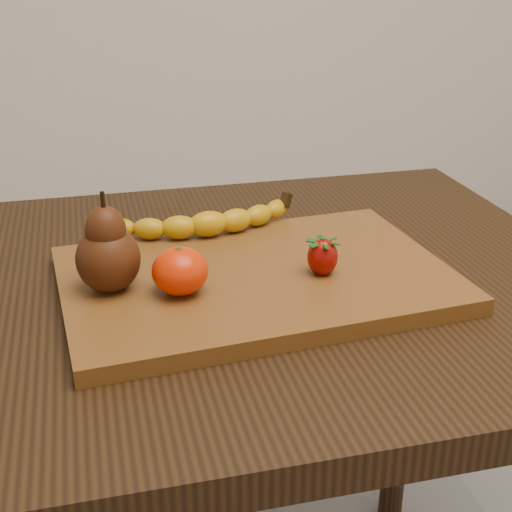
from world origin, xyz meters
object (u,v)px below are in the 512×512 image
object	(u,v)px
cutting_board	(256,279)
pear	(107,242)
mandarin	(180,271)
table	(196,349)

from	to	relation	value
cutting_board	pear	distance (m)	0.18
pear	mandarin	size ratio (longest dim) A/B	1.80
table	pear	size ratio (longest dim) A/B	8.93
pear	mandarin	xyz separation A→B (m)	(0.07, -0.03, -0.03)
table	mandarin	xyz separation A→B (m)	(-0.02, -0.07, 0.14)
mandarin	cutting_board	bearing A→B (deg)	19.35
table	pear	distance (m)	0.20
table	mandarin	distance (m)	0.16
cutting_board	mandarin	xyz separation A→B (m)	(-0.09, -0.03, 0.04)
cutting_board	pear	size ratio (longest dim) A/B	4.02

